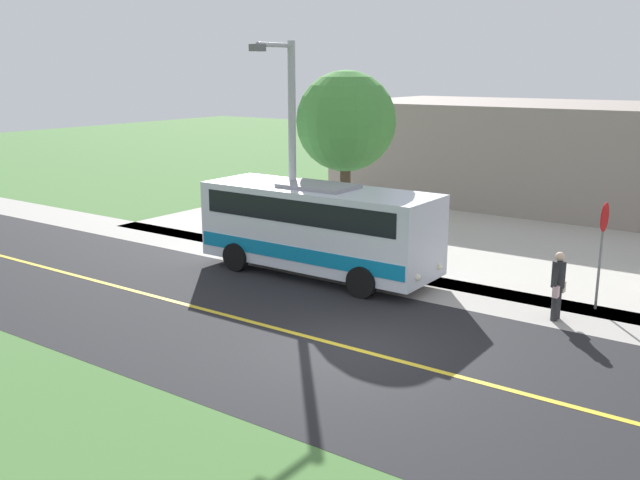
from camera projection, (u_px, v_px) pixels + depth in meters
name	position (u px, v px, depth m)	size (l,w,h in m)	color
ground_plane	(354.00, 349.00, 16.13)	(120.00, 120.00, 0.00)	#477238
road_surface	(354.00, 349.00, 16.13)	(8.00, 100.00, 0.01)	black
sidewalk	(452.00, 292.00, 20.25)	(2.40, 100.00, 0.01)	#9E9991
parking_lot_surface	(622.00, 255.00, 24.27)	(14.00, 36.00, 0.01)	#B2ADA3
road_centre_line	(354.00, 349.00, 16.12)	(0.16, 100.00, 0.00)	gold
shuttle_bus_front	(318.00, 225.00, 21.71)	(2.67, 7.68, 2.84)	silver
pedestrian_with_bags	(558.00, 283.00, 17.83)	(0.72, 0.34, 1.78)	#262628
stop_sign	(603.00, 237.00, 18.40)	(0.76, 0.07, 2.88)	slate
street_light_pole	(290.00, 144.00, 22.19)	(1.97, 0.24, 7.08)	#9E9EA3
tree_curbside	(346.00, 122.00, 23.83)	(3.39, 3.39, 6.21)	#4C3826
commercial_building	(581.00, 154.00, 33.15)	(10.00, 22.00, 4.68)	gray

